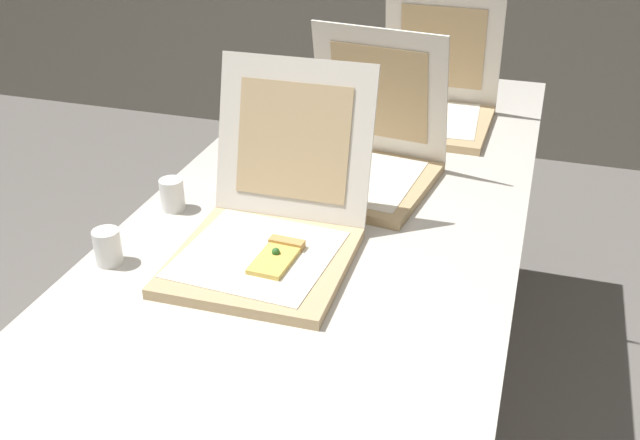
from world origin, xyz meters
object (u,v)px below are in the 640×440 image
(cup_white_far, at_px, (319,128))
(pizza_box_middle, at_px, (362,160))
(pizza_box_back, at_px, (431,105))
(cup_white_mid, at_px, (233,169))
(cup_white_near_center, at_px, (172,194))
(cup_white_near_left, at_px, (108,247))
(pizza_box_front, at_px, (269,232))
(table, at_px, (332,229))

(cup_white_far, bearing_deg, pizza_box_middle, -50.37)
(pizza_box_back, distance_m, cup_white_mid, 0.66)
(pizza_box_back, height_order, cup_white_far, pizza_box_back)
(cup_white_near_center, xyz_separation_m, cup_white_far, (0.20, 0.48, 0.00))
(cup_white_near_left, bearing_deg, cup_white_far, 73.79)
(pizza_box_middle, height_order, cup_white_far, pizza_box_middle)
(pizza_box_front, bearing_deg, cup_white_near_center, 156.07)
(pizza_box_middle, height_order, cup_white_mid, pizza_box_middle)
(pizza_box_front, distance_m, cup_white_far, 0.61)
(pizza_box_middle, xyz_separation_m, cup_white_near_left, (-0.38, -0.52, -0.02))
(table, xyz_separation_m, cup_white_mid, (-0.27, 0.06, 0.09))
(pizza_box_front, relative_size, pizza_box_back, 1.23)
(cup_white_far, distance_m, cup_white_near_left, 0.76)
(cup_white_far, relative_size, cup_white_near_left, 1.00)
(cup_white_near_center, bearing_deg, pizza_box_front, -23.05)
(cup_white_near_center, bearing_deg, table, 16.88)
(table, xyz_separation_m, pizza_box_middle, (0.02, 0.17, 0.10))
(cup_white_mid, height_order, cup_white_near_left, same)
(table, distance_m, pizza_box_middle, 0.20)
(cup_white_near_center, relative_size, cup_white_far, 1.00)
(cup_white_far, height_order, cup_white_mid, same)
(pizza_box_front, relative_size, cup_white_mid, 6.03)
(table, bearing_deg, cup_white_near_left, -135.97)
(table, distance_m, cup_white_near_left, 0.51)
(pizza_box_back, bearing_deg, table, -99.72)
(cup_white_mid, bearing_deg, cup_white_far, 69.80)
(table, height_order, cup_white_far, cup_white_far)
(table, relative_size, cup_white_near_left, 29.23)
(cup_white_near_center, height_order, cup_white_far, same)
(cup_white_near_center, height_order, cup_white_near_left, same)
(pizza_box_middle, relative_size, cup_white_near_left, 5.28)
(table, xyz_separation_m, pizza_box_front, (-0.07, -0.22, 0.10))
(pizza_box_front, height_order, pizza_box_back, pizza_box_back)
(table, distance_m, cup_white_far, 0.41)
(pizza_box_front, distance_m, cup_white_near_left, 0.32)
(table, height_order, pizza_box_front, pizza_box_front)
(pizza_box_middle, distance_m, cup_white_near_left, 0.64)
(table, height_order, pizza_box_middle, pizza_box_middle)
(table, bearing_deg, cup_white_far, 111.69)
(pizza_box_back, relative_size, cup_white_mid, 4.92)
(pizza_box_front, height_order, pizza_box_middle, pizza_box_middle)
(cup_white_far, height_order, cup_white_near_left, same)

